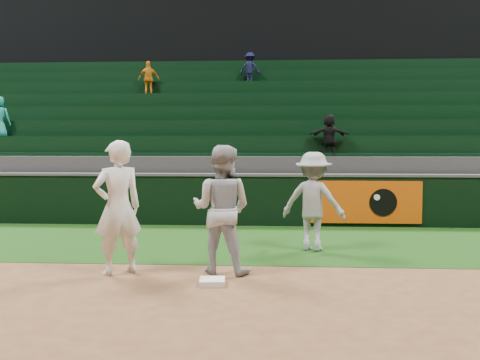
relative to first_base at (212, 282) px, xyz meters
name	(u,v)px	position (x,y,z in m)	size (l,w,h in m)	color
ground	(216,280)	(0.02, 0.24, -0.04)	(70.00, 70.00, 0.00)	brown
foul_grass	(232,242)	(0.02, 3.24, -0.04)	(36.00, 4.20, 0.01)	#12350D
upper_deck	(256,56)	(0.02, 17.69, 5.96)	(40.00, 12.00, 12.00)	black
first_base	(212,282)	(0.00, 0.00, 0.00)	(0.35, 0.35, 0.08)	white
first_baseman	(118,207)	(-1.50, 0.53, 0.98)	(0.74, 0.49, 2.03)	white
baserunner	(222,209)	(0.07, 0.71, 0.94)	(0.95, 0.74, 1.96)	#AAADB5
base_coach	(313,201)	(1.59, 2.47, 0.88)	(1.17, 0.67, 1.82)	#9698A3
field_wall	(240,199)	(0.05, 5.44, 0.59)	(36.00, 0.45, 1.25)	black
stadium_seating	(247,152)	(0.02, 9.21, 1.66)	(36.00, 5.95, 4.95)	#313133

